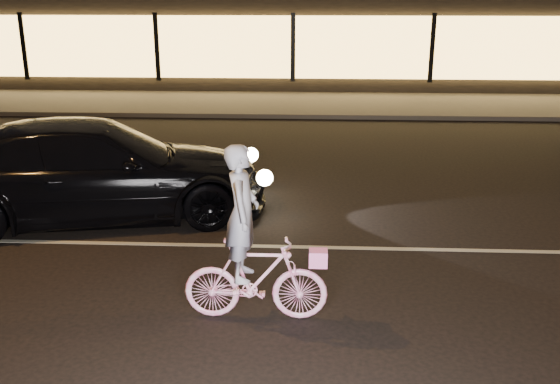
{
  "coord_description": "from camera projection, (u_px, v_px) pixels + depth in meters",
  "views": [
    {
      "loc": [
        0.63,
        -5.99,
        3.41
      ],
      "look_at": [
        0.3,
        0.6,
        1.26
      ],
      "focal_mm": 40.0,
      "sensor_mm": 36.0,
      "label": 1
    }
  ],
  "objects": [
    {
      "name": "ground",
      "position": [
        250.0,
        319.0,
        6.77
      ],
      "size": [
        90.0,
        90.0,
        0.0
      ],
      "primitive_type": "plane",
      "color": "black",
      "rests_on": "ground"
    },
    {
      "name": "lane_stripe_far",
      "position": [
        264.0,
        246.0,
        8.67
      ],
      "size": [
        60.0,
        0.1,
        0.01
      ],
      "primitive_type": "cube",
      "color": "gray",
      "rests_on": "ground"
    },
    {
      "name": "sidewalk",
      "position": [
        291.0,
        104.0,
        19.1
      ],
      "size": [
        30.0,
        4.0,
        0.12
      ],
      "primitive_type": "cube",
      "color": "#383533",
      "rests_on": "ground"
    },
    {
      "name": "storefront",
      "position": [
        296.0,
        24.0,
        24.12
      ],
      "size": [
        25.4,
        8.42,
        4.2
      ],
      "color": "black",
      "rests_on": "ground"
    },
    {
      "name": "cyclist",
      "position": [
        252.0,
        260.0,
        6.58
      ],
      "size": [
        1.54,
        0.53,
        1.94
      ],
      "rotation": [
        0.0,
        0.0,
        1.57
      ],
      "color": "#EF3288",
      "rests_on": "ground"
    },
    {
      "name": "sedan",
      "position": [
        95.0,
        170.0,
        9.58
      ],
      "size": [
        5.62,
        3.34,
        1.53
      ],
      "rotation": [
        0.0,
        0.0,
        1.81
      ],
      "color": "black",
      "rests_on": "ground"
    }
  ]
}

